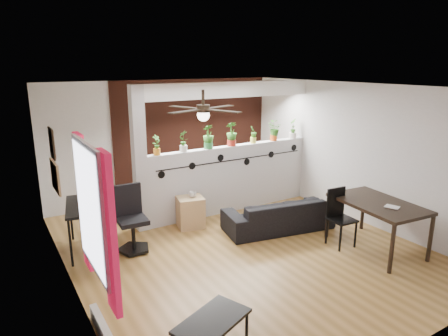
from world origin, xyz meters
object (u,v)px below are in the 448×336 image
(dining_table, at_px, (378,207))
(folding_chair, at_px, (339,212))
(ceiling_fan, at_px, (203,111))
(potted_plant_0, at_px, (157,144))
(cube_shelf, at_px, (191,212))
(office_chair, at_px, (132,223))
(potted_plant_2, at_px, (208,136))
(potted_plant_4, at_px, (253,134))
(potted_plant_5, at_px, (274,130))
(potted_plant_1, at_px, (183,140))
(computer_desk, at_px, (85,209))
(potted_plant_3, at_px, (232,133))
(potted_plant_6, at_px, (293,128))
(sofa, at_px, (278,215))
(coffee_table, at_px, (212,323))
(cup, at_px, (193,194))

(dining_table, height_order, folding_chair, folding_chair)
(ceiling_fan, xyz_separation_m, potted_plant_0, (0.02, 1.80, -0.77))
(cube_shelf, relative_size, office_chair, 0.54)
(office_chair, bearing_deg, dining_table, -30.54)
(potted_plant_2, xyz_separation_m, potted_plant_4, (1.05, 0.00, -0.06))
(potted_plant_5, relative_size, folding_chair, 0.44)
(potted_plant_1, bearing_deg, ceiling_fan, -106.89)
(cube_shelf, bearing_deg, potted_plant_4, 24.47)
(ceiling_fan, distance_m, computer_desk, 2.56)
(potted_plant_3, xyz_separation_m, folding_chair, (0.66, -2.27, -1.03))
(potted_plant_4, bearing_deg, cube_shelf, -167.69)
(potted_plant_0, bearing_deg, potted_plant_6, -0.00)
(folding_chair, bearing_deg, ceiling_fan, 168.17)
(potted_plant_6, relative_size, computer_desk, 0.37)
(computer_desk, bearing_deg, potted_plant_6, 4.28)
(potted_plant_4, bearing_deg, potted_plant_5, 0.00)
(potted_plant_4, bearing_deg, folding_chair, -86.70)
(potted_plant_5, bearing_deg, potted_plant_2, -180.00)
(sofa, relative_size, folding_chair, 1.96)
(potted_plant_0, height_order, potted_plant_4, potted_plant_0)
(ceiling_fan, relative_size, potted_plant_2, 2.56)
(ceiling_fan, xyz_separation_m, coffee_table, (-0.82, -1.64, -1.97))
(potted_plant_2, distance_m, sofa, 1.98)
(potted_plant_6, xyz_separation_m, office_chair, (-3.92, -0.72, -1.11))
(potted_plant_3, distance_m, office_chair, 2.70)
(potted_plant_3, xyz_separation_m, potted_plant_4, (0.53, 0.00, -0.06))
(potted_plant_2, distance_m, coffee_table, 4.12)
(potted_plant_1, relative_size, cube_shelf, 0.71)
(cube_shelf, xyz_separation_m, folding_chair, (1.77, -1.91, 0.28))
(computer_desk, relative_size, folding_chair, 1.22)
(folding_chair, bearing_deg, potted_plant_6, 67.91)
(sofa, xyz_separation_m, folding_chair, (0.46, -1.00, 0.29))
(potted_plant_3, height_order, computer_desk, potted_plant_3)
(potted_plant_1, distance_m, cube_shelf, 1.33)
(potted_plant_2, height_order, cube_shelf, potted_plant_2)
(sofa, bearing_deg, cube_shelf, -24.05)
(potted_plant_3, height_order, cube_shelf, potted_plant_3)
(folding_chair, bearing_deg, cube_shelf, 132.83)
(ceiling_fan, bearing_deg, sofa, 16.18)
(cup, relative_size, folding_chair, 0.14)
(potted_plant_1, xyz_separation_m, potted_plant_4, (1.58, 0.00, -0.02))
(potted_plant_1, distance_m, folding_chair, 3.01)
(potted_plant_6, height_order, office_chair, potted_plant_6)
(potted_plant_2, bearing_deg, folding_chair, -62.47)
(dining_table, bearing_deg, computer_desk, 149.31)
(cube_shelf, xyz_separation_m, cup, (0.05, 0.00, 0.34))
(ceiling_fan, xyz_separation_m, office_chair, (-0.74, 1.08, -1.85))
(potted_plant_0, xyz_separation_m, sofa, (1.78, -1.28, -1.27))
(potted_plant_3, bearing_deg, office_chair, -162.94)
(computer_desk, relative_size, dining_table, 0.76)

